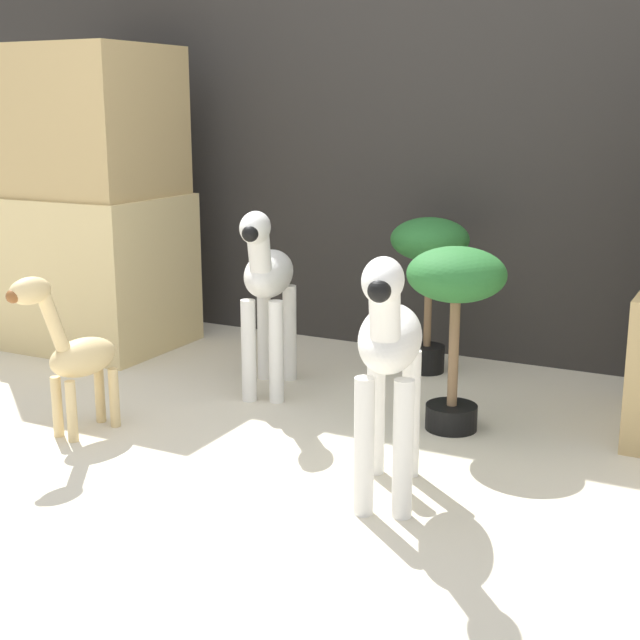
# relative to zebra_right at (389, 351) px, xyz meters

# --- Properties ---
(ground_plane) EXTENTS (14.00, 14.00, 0.00)m
(ground_plane) POSITION_rel_zebra_right_xyz_m (-0.45, -0.22, -0.42)
(ground_plane) COLOR beige
(wall_back) EXTENTS (6.40, 0.08, 2.20)m
(wall_back) POSITION_rel_zebra_right_xyz_m (-0.45, 1.49, 0.68)
(wall_back) COLOR #2D2B28
(wall_back) RESTS_ON ground_plane
(rock_pillar_left) EXTENTS (0.72, 0.59, 1.28)m
(rock_pillar_left) POSITION_rel_zebra_right_xyz_m (-1.78, 0.91, 0.21)
(rock_pillar_left) COLOR #DBC184
(rock_pillar_left) RESTS_ON ground_plane
(zebra_right) EXTENTS (0.28, 0.52, 0.70)m
(zebra_right) POSITION_rel_zebra_right_xyz_m (0.00, 0.00, 0.00)
(zebra_right) COLOR white
(zebra_right) RESTS_ON ground_plane
(zebra_left) EXTENTS (0.29, 0.52, 0.70)m
(zebra_left) POSITION_rel_zebra_right_xyz_m (-0.75, 0.65, 0.00)
(zebra_left) COLOR white
(zebra_left) RESTS_ON ground_plane
(giraffe_figurine) EXTENTS (0.17, 0.39, 0.54)m
(giraffe_figurine) POSITION_rel_zebra_right_xyz_m (-1.08, -0.01, -0.13)
(giraffe_figurine) COLOR #E0C184
(giraffe_figurine) RESTS_ON ground_plane
(potted_palm_front) EXTENTS (0.32, 0.32, 0.61)m
(potted_palm_front) POSITION_rel_zebra_right_xyz_m (-0.02, 0.59, 0.04)
(potted_palm_front) COLOR black
(potted_palm_front) RESTS_ON ground_plane
(potted_palm_back) EXTENTS (0.31, 0.31, 0.62)m
(potted_palm_back) POSITION_rel_zebra_right_xyz_m (-0.32, 1.17, 0.06)
(potted_palm_back) COLOR black
(potted_palm_back) RESTS_ON ground_plane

